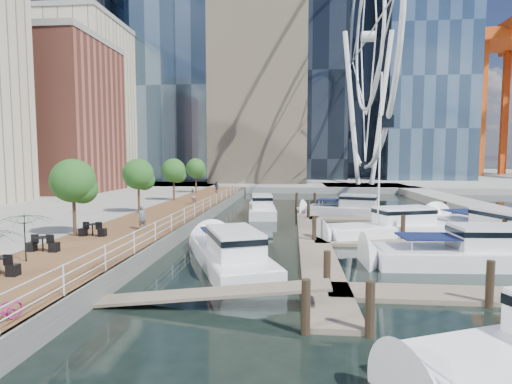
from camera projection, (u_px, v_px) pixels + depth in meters
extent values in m
plane|color=black|center=(259.00, 277.00, 18.92)|extent=(520.00, 520.00, 0.00)
cube|color=brown|center=(170.00, 217.00, 34.59)|extent=(6.00, 60.00, 1.00)
cube|color=#595954|center=(204.00, 218.00, 34.31)|extent=(0.25, 60.00, 1.00)
cube|color=gray|center=(288.00, 175.00, 120.08)|extent=(200.00, 114.00, 1.00)
cube|color=gray|center=(493.00, 214.00, 36.89)|extent=(4.00, 60.00, 1.00)
cube|color=gray|center=(365.00, 188.00, 69.19)|extent=(14.00, 12.00, 1.00)
cube|color=#6D6051|center=(313.00, 236.00, 28.56)|extent=(2.00, 32.00, 0.20)
cube|color=#6D6051|center=(477.00, 295.00, 16.10)|extent=(12.00, 2.00, 0.20)
cube|color=#6D6051|center=(407.00, 243.00, 26.03)|extent=(12.00, 2.00, 0.20)
cube|color=#6D6051|center=(375.00, 220.00, 35.95)|extent=(12.00, 2.00, 0.20)
cube|color=brown|center=(62.00, 119.00, 54.48)|extent=(12.00, 14.00, 20.00)
cube|color=#BCAD8E|center=(81.00, 105.00, 70.56)|extent=(14.00, 16.00, 28.00)
cylinder|color=white|center=(352.00, 109.00, 68.27)|extent=(0.80, 0.80, 26.00)
cylinder|color=white|center=(382.00, 109.00, 67.81)|extent=(0.80, 0.80, 26.00)
torus|color=white|center=(368.00, 37.00, 67.02)|extent=(0.70, 44.70, 44.70)
cylinder|color=#3F2B1C|center=(74.00, 216.00, 23.75)|extent=(0.20, 0.20, 2.40)
sphere|color=#265B1E|center=(73.00, 181.00, 23.57)|extent=(2.60, 2.60, 2.60)
cylinder|color=#3F2B1C|center=(139.00, 199.00, 33.67)|extent=(0.20, 0.20, 2.40)
sphere|color=#265B1E|center=(138.00, 174.00, 33.50)|extent=(2.60, 2.60, 2.60)
cylinder|color=#3F2B1C|center=(174.00, 190.00, 43.60)|extent=(0.20, 0.20, 2.40)
sphere|color=#265B1E|center=(174.00, 170.00, 43.42)|extent=(2.60, 2.60, 2.60)
cylinder|color=#3F2B1C|center=(196.00, 184.00, 53.52)|extent=(0.20, 0.20, 2.40)
sphere|color=#265B1E|center=(196.00, 168.00, 53.34)|extent=(2.60, 2.60, 2.60)
imported|color=#4F5A6A|center=(142.00, 218.00, 25.90)|extent=(0.64, 0.68, 1.56)
imported|color=gray|center=(193.00, 196.00, 40.21)|extent=(0.94, 0.95, 1.55)
imported|color=#383D46|center=(217.00, 187.00, 52.71)|extent=(0.96, 0.83, 1.55)
imported|color=#0E361B|center=(25.00, 237.00, 17.80)|extent=(3.12, 3.15, 2.21)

